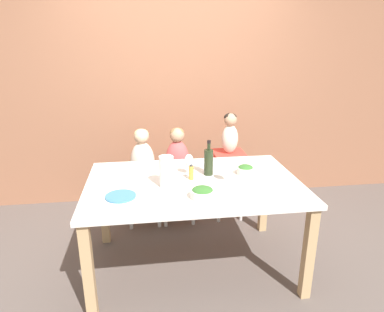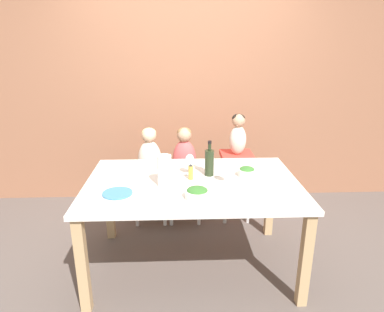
# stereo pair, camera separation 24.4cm
# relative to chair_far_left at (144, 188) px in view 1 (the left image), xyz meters

# --- Properties ---
(ground_plane) EXTENTS (14.00, 14.00, 0.00)m
(ground_plane) POSITION_rel_chair_far_left_xyz_m (0.39, -0.82, -0.37)
(ground_plane) COLOR #564C47
(wall_back) EXTENTS (10.00, 0.06, 2.70)m
(wall_back) POSITION_rel_chair_far_left_xyz_m (0.39, 0.61, 0.98)
(wall_back) COLOR #8E5B42
(wall_back) RESTS_ON ground_plane
(dining_table) EXTENTS (1.64, 1.07, 0.77)m
(dining_table) POSITION_rel_chair_far_left_xyz_m (0.39, -0.82, 0.31)
(dining_table) COLOR silver
(dining_table) RESTS_ON ground_plane
(chair_far_left) EXTENTS (0.38, 0.42, 0.44)m
(chair_far_left) POSITION_rel_chair_far_left_xyz_m (0.00, 0.00, 0.00)
(chair_far_left) COLOR silver
(chair_far_left) RESTS_ON ground_plane
(chair_far_center) EXTENTS (0.38, 0.42, 0.44)m
(chair_far_center) POSITION_rel_chair_far_left_xyz_m (0.35, 0.00, 0.00)
(chair_far_center) COLOR silver
(chair_far_center) RESTS_ON ground_plane
(chair_right_highchair) EXTENTS (0.32, 0.36, 0.71)m
(chair_right_highchair) POSITION_rel_chair_far_left_xyz_m (0.88, -0.00, 0.18)
(chair_right_highchair) COLOR silver
(chair_right_highchair) RESTS_ON ground_plane
(person_child_left) EXTENTS (0.24, 0.18, 0.55)m
(person_child_left) POSITION_rel_chair_far_left_xyz_m (0.00, 0.00, 0.34)
(person_child_left) COLOR beige
(person_child_left) RESTS_ON chair_far_left
(person_child_center) EXTENTS (0.24, 0.18, 0.55)m
(person_child_center) POSITION_rel_chair_far_left_xyz_m (0.35, 0.00, 0.34)
(person_child_center) COLOR #C64C4C
(person_child_center) RESTS_ON chair_far_center
(person_baby_right) EXTENTS (0.17, 0.14, 0.41)m
(person_baby_right) POSITION_rel_chair_far_left_xyz_m (0.88, 0.00, 0.57)
(person_baby_right) COLOR beige
(person_baby_right) RESTS_ON chair_right_highchair
(wine_bottle) EXTENTS (0.07, 0.07, 0.29)m
(wine_bottle) POSITION_rel_chair_far_left_xyz_m (0.54, -0.69, 0.51)
(wine_bottle) COLOR #232D19
(wine_bottle) RESTS_ON dining_table
(paper_towel_roll) EXTENTS (0.11, 0.11, 0.24)m
(paper_towel_roll) POSITION_rel_chair_far_left_xyz_m (0.18, -0.89, 0.51)
(paper_towel_roll) COLOR white
(paper_towel_roll) RESTS_ON dining_table
(wine_glass_near) EXTENTS (0.07, 0.07, 0.17)m
(wine_glass_near) POSITION_rel_chair_far_left_xyz_m (0.65, -0.86, 0.51)
(wine_glass_near) COLOR white
(wine_glass_near) RESTS_ON dining_table
(wine_glass_far) EXTENTS (0.07, 0.07, 0.17)m
(wine_glass_far) POSITION_rel_chair_far_left_xyz_m (0.38, -0.67, 0.51)
(wine_glass_far) COLOR white
(wine_glass_far) RESTS_ON dining_table
(salad_bowl_large) EXTENTS (0.17, 0.17, 0.08)m
(salad_bowl_large) POSITION_rel_chair_far_left_xyz_m (0.42, -1.12, 0.43)
(salad_bowl_large) COLOR silver
(salad_bowl_large) RESTS_ON dining_table
(salad_bowl_small) EXTENTS (0.14, 0.14, 0.08)m
(salad_bowl_small) POSITION_rel_chair_far_left_xyz_m (0.84, -0.73, 0.43)
(salad_bowl_small) COLOR silver
(salad_bowl_small) RESTS_ON dining_table
(dinner_plate_front_left) EXTENTS (0.21, 0.21, 0.01)m
(dinner_plate_front_left) POSITION_rel_chair_far_left_xyz_m (-0.15, -1.03, 0.40)
(dinner_plate_front_left) COLOR teal
(dinner_plate_front_left) RESTS_ON dining_table
(dinner_plate_back_left) EXTENTS (0.21, 0.21, 0.01)m
(dinner_plate_back_left) POSITION_rel_chair_far_left_xyz_m (-0.01, -0.54, 0.40)
(dinner_plate_back_left) COLOR silver
(dinner_plate_back_left) RESTS_ON dining_table
(condiment_bottle_hot_sauce) EXTENTS (0.04, 0.04, 0.13)m
(condiment_bottle_hot_sauce) POSITION_rel_chair_far_left_xyz_m (0.38, -0.77, 0.46)
(condiment_bottle_hot_sauce) COLOR #BC8E33
(condiment_bottle_hot_sauce) RESTS_ON dining_table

